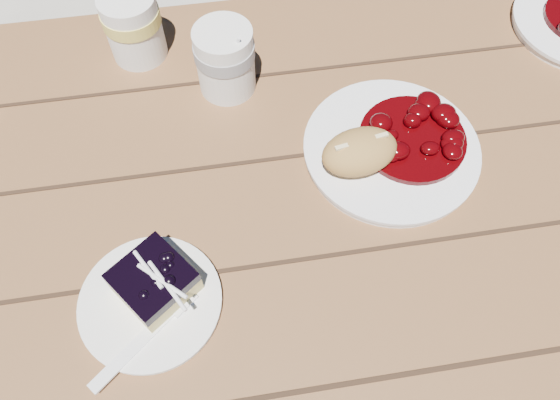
{
  "coord_description": "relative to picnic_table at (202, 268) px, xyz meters",
  "views": [
    {
      "loc": [
        0.07,
        -0.36,
        1.39
      ],
      "look_at": [
        0.12,
        -0.02,
        0.81
      ],
      "focal_mm": 35.0,
      "sensor_mm": 36.0,
      "label": 1
    }
  ],
  "objects": [
    {
      "name": "ground",
      "position": [
        0.0,
        0.0,
        -0.59
      ],
      "size": [
        60.0,
        60.0,
        0.0
      ],
      "primitive_type": "plane",
      "color": "#AFAA9E",
      "rests_on": "ground"
    },
    {
      "name": "picnic_table",
      "position": [
        0.0,
        0.0,
        0.0
      ],
      "size": [
        2.0,
        1.55,
        0.75
      ],
      "color": "brown",
      "rests_on": "ground"
    },
    {
      "name": "main_plate",
      "position": [
        0.3,
        0.06,
        0.17
      ],
      "size": [
        0.24,
        0.24,
        0.02
      ],
      "primitive_type": "cylinder",
      "color": "white",
      "rests_on": "picnic_table"
    },
    {
      "name": "goulash_stew",
      "position": [
        0.33,
        0.07,
        0.2
      ],
      "size": [
        0.15,
        0.15,
        0.04
      ],
      "primitive_type": null,
      "color": "#3F0204",
      "rests_on": "main_plate"
    },
    {
      "name": "bread_roll",
      "position": [
        0.24,
        0.04,
        0.2
      ],
      "size": [
        0.12,
        0.09,
        0.05
      ],
      "primitive_type": "ellipsoid",
      "rotation": [
        0.0,
        0.0,
        0.17
      ],
      "color": "#AB8041",
      "rests_on": "main_plate"
    },
    {
      "name": "dessert_plate",
      "position": [
        -0.05,
        -0.11,
        0.17
      ],
      "size": [
        0.17,
        0.17,
        0.01
      ],
      "primitive_type": "cylinder",
      "color": "white",
      "rests_on": "picnic_table"
    },
    {
      "name": "blueberry_cake",
      "position": [
        -0.04,
        -0.09,
        0.19
      ],
      "size": [
        0.11,
        0.11,
        0.05
      ],
      "rotation": [
        0.0,
        0.0,
        0.64
      ],
      "color": "#D4C473",
      "rests_on": "dessert_plate"
    },
    {
      "name": "fork_dessert",
      "position": [
        -0.07,
        -0.16,
        0.17
      ],
      "size": [
        0.14,
        0.12,
        0.0
      ],
      "primitive_type": null,
      "rotation": [
        0.0,
        0.0,
        -0.87
      ],
      "color": "white",
      "rests_on": "dessert_plate"
    },
    {
      "name": "coffee_cup",
      "position": [
        0.08,
        0.23,
        0.22
      ],
      "size": [
        0.09,
        0.09,
        0.11
      ],
      "primitive_type": "cylinder",
      "color": "white",
      "rests_on": "picnic_table"
    },
    {
      "name": "second_cup",
      "position": [
        -0.05,
        0.32,
        0.22
      ],
      "size": [
        0.09,
        0.09,
        0.11
      ],
      "primitive_type": "cylinder",
      "color": "white",
      "rests_on": "picnic_table"
    }
  ]
}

